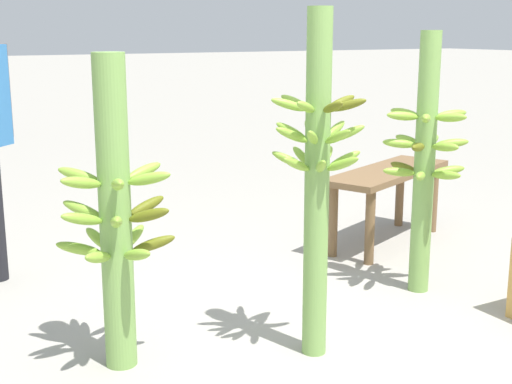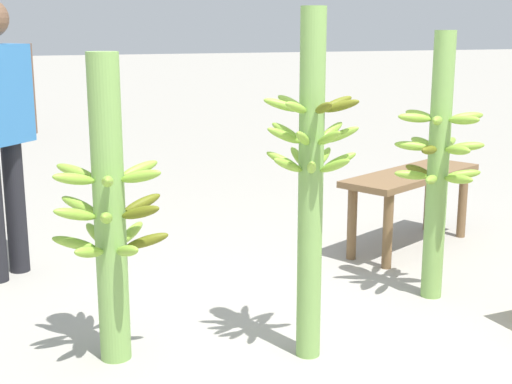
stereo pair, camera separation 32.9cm
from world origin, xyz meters
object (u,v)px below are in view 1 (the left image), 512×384
banana_stalk_left (115,215)px  market_bench (387,183)px  banana_stalk_right (425,159)px  banana_stalk_center (317,177)px

banana_stalk_left → market_bench: bearing=21.2°
banana_stalk_left → banana_stalk_right: bearing=1.6°
banana_stalk_center → banana_stalk_left: bearing=158.2°
banana_stalk_left → banana_stalk_center: banana_stalk_center is taller
market_bench → banana_stalk_center: bearing=-162.5°
banana_stalk_center → market_bench: 1.82m
banana_stalk_left → market_bench: banana_stalk_left is taller
banana_stalk_center → banana_stalk_right: size_ratio=1.07×
banana_stalk_right → market_bench: banana_stalk_right is taller
market_bench → banana_stalk_left: bearing=178.7°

